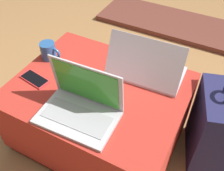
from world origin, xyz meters
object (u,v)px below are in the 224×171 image
object	(u,v)px
laptop_near	(81,106)
coffee_mug	(49,51)
cell_phone	(35,79)
backpack	(213,129)
laptop_far	(145,68)

from	to	relation	value
laptop_near	coffee_mug	size ratio (longest dim) A/B	2.92
cell_phone	backpack	distance (m)	0.95
laptop_far	cell_phone	xyz separation A→B (m)	(-0.48, -0.29, -0.04)
cell_phone	laptop_far	bearing A→B (deg)	-49.43
laptop_near	cell_phone	distance (m)	0.34
laptop_near	laptop_far	bearing A→B (deg)	65.09
laptop_near	cell_phone	bearing A→B (deg)	164.65
laptop_near	coffee_mug	distance (m)	0.45
backpack	laptop_near	bearing A→B (deg)	104.93
laptop_near	backpack	distance (m)	0.70
laptop_far	coffee_mug	size ratio (longest dim) A/B	3.19
laptop_near	laptop_far	xyz separation A→B (m)	(0.15, 0.37, -0.00)
coffee_mug	backpack	bearing A→B (deg)	5.73
laptop_near	cell_phone	xyz separation A→B (m)	(-0.33, 0.08, -0.05)
laptop_far	backpack	distance (m)	0.47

